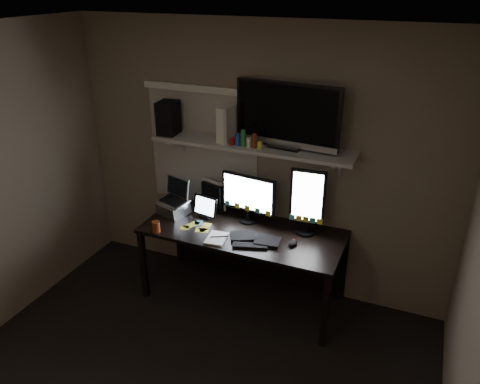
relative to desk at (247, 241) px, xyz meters
The scene contains 19 objects.
ceiling 2.49m from the desk, 90.00° to the right, with size 3.60×3.60×0.00m, color silver.
back_wall 0.74m from the desk, 90.00° to the left, with size 3.60×3.60×0.00m, color #7C6C59.
window_blinds 0.96m from the desk, 156.69° to the left, with size 1.10×0.02×1.10m, color beige.
desk is the anchor object (origin of this frame).
wall_shelf 0.91m from the desk, 90.00° to the left, with size 1.80×0.35×0.03m, color #AFB0AB.
monitor_landscape 0.41m from the desk, 106.03° to the left, with size 0.53×0.06×0.47m, color black.
monitor_portrait 0.72m from the desk, ahead, with size 0.30×0.06×0.61m, color black.
keyboard 0.35m from the desk, 55.35° to the right, with size 0.45×0.18×0.03m, color black.
mouse 0.56m from the desk, 21.31° to the right, with size 0.07×0.10×0.04m, color black.
notepad 0.42m from the desk, 113.27° to the right, with size 0.16×0.23×0.01m, color silver.
tablet 0.50m from the desk, behind, with size 0.25×0.11×0.22m, color black.
file_sorter 0.55m from the desk, 158.89° to the left, with size 0.23×0.11×0.30m, color black.
laptop 0.81m from the desk, behind, with size 0.29×0.24×0.33m, color silver.
cup 0.85m from the desk, 147.23° to the right, with size 0.07×0.07×0.10m, color maroon.
sticky_notes 0.53m from the desk, 151.88° to the right, with size 0.33×0.24×0.00m, color yellow, non-canonical shape.
tv 1.24m from the desk, 19.76° to the left, with size 0.91×0.16×0.55m, color black.
game_console 1.11m from the desk, 155.86° to the left, with size 0.08×0.26×0.31m, color silver.
speaker 1.34m from the desk, behind, with size 0.16×0.20×0.30m, color black.
bottles 1.00m from the desk, 148.97° to the right, with size 0.24×0.05×0.15m, color #A50F0C, non-canonical shape.
Camera 1 is at (1.39, -1.95, 2.80)m, focal length 35.00 mm.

